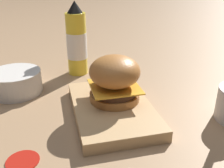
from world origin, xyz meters
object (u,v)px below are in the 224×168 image
object	(u,v)px
serving_board	(112,109)
burger	(115,78)
ketchup_bottle	(77,42)
side_bowl	(15,81)

from	to	relation	value
serving_board	burger	world-z (taller)	burger
serving_board	ketchup_bottle	size ratio (longest dim) A/B	1.21
burger	ketchup_bottle	size ratio (longest dim) A/B	0.52
burger	side_bowl	size ratio (longest dim) A/B	0.85
ketchup_bottle	side_bowl	size ratio (longest dim) A/B	1.63
serving_board	side_bowl	distance (m)	0.29
ketchup_bottle	side_bowl	distance (m)	0.22
ketchup_bottle	side_bowl	xyz separation A→B (m)	(0.10, -0.18, -0.07)
serving_board	burger	distance (m)	0.07
ketchup_bottle	side_bowl	world-z (taller)	ketchup_bottle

